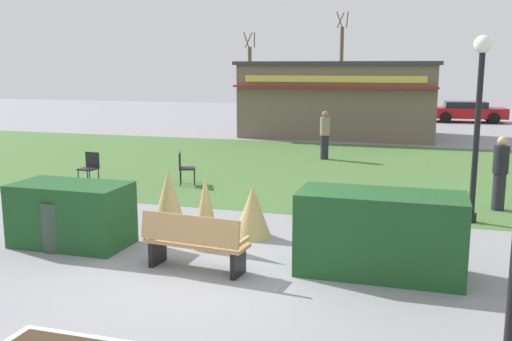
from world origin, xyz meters
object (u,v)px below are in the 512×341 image
trash_bin (56,226)px  parked_car_center_slot (377,109)px  lamppost_mid (479,106)px  parked_car_east_slot (467,111)px  person_strolling (500,173)px  person_standing (325,135)px  tree_left_bg (250,76)px  tree_right_bg (341,67)px  cafe_chair_east (184,166)px  park_bench (194,242)px  parked_car_west_slot (288,107)px  food_kiosk (340,99)px  cafe_chair_west (90,166)px

trash_bin → parked_car_center_slot: bearing=83.3°
lamppost_mid → parked_car_east_slot: 23.18m
person_strolling → person_standing: bearing=71.4°
tree_left_bg → tree_right_bg: size_ratio=0.80×
lamppost_mid → cafe_chair_east: lamppost_mid is taller
tree_left_bg → park_bench: bearing=-74.1°
person_standing → tree_left_bg: tree_left_bg is taller
trash_bin → parked_car_west_slot: size_ratio=0.21×
cafe_chair_east → tree_left_bg: size_ratio=0.16×
person_standing → tree_right_bg: 23.54m
parked_car_west_slot → parked_car_east_slot: 10.72m
food_kiosk → person_strolling: (5.60, -13.23, -0.86)m
parked_car_east_slot → tree_left_bg: size_ratio=0.76×
park_bench → cafe_chair_west: (-5.40, 5.48, 0.05)m
parked_car_west_slot → parked_car_center_slot: same height
food_kiosk → parked_car_west_slot: food_kiosk is taller
cafe_chair_east → parked_car_east_slot: 22.88m
lamppost_mid → cafe_chair_west: size_ratio=4.31×
parked_car_east_slot → person_standing: bearing=-109.4°
trash_bin → cafe_chair_west: 5.81m
person_standing → tree_right_bg: size_ratio=0.24×
cafe_chair_west → parked_car_west_slot: 21.98m
parked_car_east_slot → lamppost_mid: bearing=-92.9°
person_standing → parked_car_east_slot: bearing=165.2°
parked_car_center_slot → tree_left_bg: size_ratio=0.75×
cafe_chair_east → tree_right_bg: 28.80m
trash_bin → parked_car_west_slot: bearing=95.0°
tree_right_bg → person_standing: bearing=-82.8°
person_standing → parked_car_east_slot: 16.76m
tree_right_bg → parked_car_west_slot: bearing=-106.6°
park_bench → cafe_chair_west: 7.69m
lamppost_mid → parked_car_center_slot: 23.50m
person_standing → parked_car_west_slot: (-5.14, 15.81, -0.22)m
food_kiosk → parked_car_east_slot: 10.60m
tree_right_bg → cafe_chair_west: bearing=-94.8°
trash_bin → person_standing: 11.70m
tree_left_bg → person_strolling: bearing=-62.3°
person_strolling → person_standing: (-5.04, 6.00, 0.00)m
park_bench → person_strolling: (5.06, 5.65, 0.38)m
parked_car_center_slot → tree_left_bg: 11.78m
parked_car_west_slot → tree_right_bg: bearing=73.4°
lamppost_mid → trash_bin: lamppost_mid is taller
tree_right_bg → tree_left_bg: bearing=-167.9°
trash_bin → tree_right_bg: size_ratio=0.13×
person_standing → tree_right_bg: bearing=-168.2°
trash_bin → parked_car_east_slot: 28.42m
cafe_chair_west → parked_car_east_slot: bearing=63.4°
trash_bin → person_standing: (2.78, 11.36, 0.41)m
parked_car_center_slot → tree_left_bg: tree_left_bg is taller
lamppost_mid → person_strolling: lamppost_mid is taller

